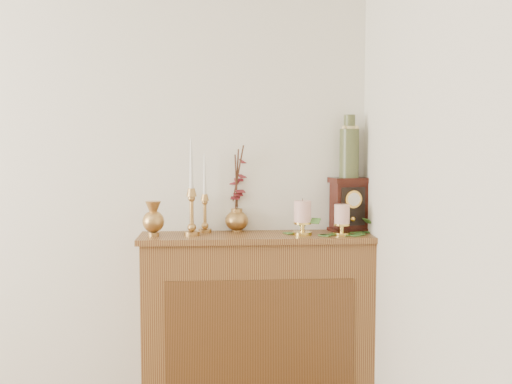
{
  "coord_description": "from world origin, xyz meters",
  "views": [
    {
      "loc": [
        1.18,
        -1.02,
        1.41
      ],
      "look_at": [
        1.39,
        2.05,
        1.16
      ],
      "focal_mm": 42.0,
      "sensor_mm": 36.0,
      "label": 1
    }
  ],
  "objects": [
    {
      "name": "pillar_candle_right",
      "position": [
        1.84,
        2.03,
        1.02
      ],
      "size": [
        0.09,
        0.09,
        0.17
      ],
      "rotation": [
        0.0,
        0.0,
        -0.06
      ],
      "color": "gold",
      "rests_on": "console_shelf"
    },
    {
      "name": "ceramic_vase",
      "position": [
        1.9,
        2.18,
        1.37
      ],
      "size": [
        0.1,
        0.1,
        0.34
      ],
      "rotation": [
        0.0,
        0.0,
        0.2
      ],
      "color": "#1A352A",
      "rests_on": "mantel_clock"
    },
    {
      "name": "pillar_candle_left",
      "position": [
        1.63,
        2.06,
        1.03
      ],
      "size": [
        0.1,
        0.1,
        0.19
      ],
      "rotation": [
        0.0,
        0.0,
        0.12
      ],
      "color": "gold",
      "rests_on": "console_shelf"
    },
    {
      "name": "candlestick_center",
      "position": [
        1.12,
        2.19,
        1.07
      ],
      "size": [
        0.07,
        0.07,
        0.42
      ],
      "rotation": [
        0.0,
        0.0,
        0.01
      ],
      "color": "#B08746",
      "rests_on": "console_shelf"
    },
    {
      "name": "ivy_garland",
      "position": [
        1.77,
        2.08,
        0.94
      ],
      "size": [
        0.45,
        0.2,
        0.09
      ],
      "rotation": [
        0.0,
        0.0,
        0.14
      ],
      "color": "#3B6727",
      "rests_on": "console_shelf"
    },
    {
      "name": "ginger_jar",
      "position": [
        1.3,
        2.24,
        1.14
      ],
      "size": [
        0.19,
        0.2,
        0.47
      ],
      "rotation": [
        0.0,
        0.0,
        0.16
      ],
      "color": "#B08746",
      "rests_on": "console_shelf"
    },
    {
      "name": "console_shelf",
      "position": [
        1.4,
        2.1,
        0.44
      ],
      "size": [
        1.24,
        0.34,
        0.93
      ],
      "color": "brown",
      "rests_on": "ground"
    },
    {
      "name": "bud_vase",
      "position": [
        0.86,
        2.07,
        1.02
      ],
      "size": [
        0.11,
        0.11,
        0.18
      ],
      "rotation": [
        0.0,
        0.0,
        0.36
      ],
      "color": "#B08746",
      "rests_on": "console_shelf"
    },
    {
      "name": "mantel_clock",
      "position": [
        1.9,
        2.17,
        1.07
      ],
      "size": [
        0.22,
        0.17,
        0.29
      ],
      "rotation": [
        0.0,
        0.0,
        0.2
      ],
      "color": "black",
      "rests_on": "console_shelf"
    },
    {
      "name": "candlestick_left",
      "position": [
        1.06,
        2.08,
        1.09
      ],
      "size": [
        0.08,
        0.08,
        0.5
      ],
      "rotation": [
        0.0,
        0.0,
        -0.4
      ],
      "color": "#B08746",
      "rests_on": "console_shelf"
    }
  ]
}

